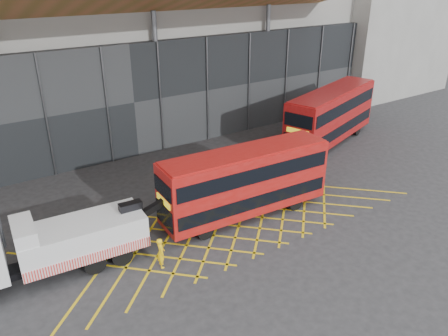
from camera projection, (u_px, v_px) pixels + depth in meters
ground_plane at (192, 233)px, 22.71m from camera, size 120.00×120.00×0.00m
road_markings at (230, 220)px, 23.93m from camera, size 21.56×7.16×0.01m
construction_building at (91, 19)px, 33.84m from camera, size 55.00×23.97×18.00m
recovery_truck at (44, 245)px, 19.03m from camera, size 9.80×2.92×3.40m
bus_towed at (245, 180)px, 23.51m from camera, size 9.68×2.80×3.89m
bus_second at (331, 114)px, 33.59m from camera, size 10.69×5.55×4.27m
worker at (161, 253)px, 19.87m from camera, size 0.48×0.62×1.50m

